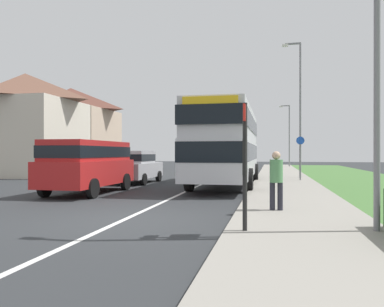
% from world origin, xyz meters
% --- Properties ---
extents(ground_plane, '(120.00, 120.00, 0.00)m').
position_xyz_m(ground_plane, '(0.00, 0.00, 0.00)').
color(ground_plane, '#2D3033').
extents(lane_marking_centre, '(0.14, 60.00, 0.01)m').
position_xyz_m(lane_marking_centre, '(0.00, 8.00, 0.00)').
color(lane_marking_centre, silver).
rests_on(lane_marking_centre, ground_plane).
extents(pavement_near_side, '(3.20, 68.00, 0.12)m').
position_xyz_m(pavement_near_side, '(4.20, 6.00, 0.06)').
color(pavement_near_side, gray).
rests_on(pavement_near_side, ground_plane).
extents(double_decker_bus, '(2.80, 10.47, 3.70)m').
position_xyz_m(double_decker_bus, '(1.37, 9.65, 2.14)').
color(double_decker_bus, '#BCBCC1').
rests_on(double_decker_bus, ground_plane).
extents(parked_van_red, '(2.11, 4.94, 2.09)m').
position_xyz_m(parked_van_red, '(-3.67, 5.20, 1.25)').
color(parked_van_red, '#B21E1E').
rests_on(parked_van_red, ground_plane).
extents(parked_car_silver, '(2.00, 4.13, 1.72)m').
position_xyz_m(parked_car_silver, '(-3.63, 10.32, 0.94)').
color(parked_car_silver, '#B7B7BC').
rests_on(parked_car_silver, ground_plane).
extents(pedestrian_at_stop, '(0.34, 0.34, 1.67)m').
position_xyz_m(pedestrian_at_stop, '(3.63, 1.46, 0.98)').
color(pedestrian_at_stop, '#23232D').
rests_on(pedestrian_at_stop, ground_plane).
extents(bus_stop_sign, '(0.09, 0.52, 2.60)m').
position_xyz_m(bus_stop_sign, '(3.00, -1.32, 1.54)').
color(bus_stop_sign, black).
rests_on(bus_stop_sign, ground_plane).
extents(cycle_route_sign, '(0.44, 0.08, 2.52)m').
position_xyz_m(cycle_route_sign, '(5.07, 12.83, 1.43)').
color(cycle_route_sign, slate).
rests_on(cycle_route_sign, ground_plane).
extents(street_lamp_near, '(1.14, 0.20, 7.56)m').
position_xyz_m(street_lamp_near, '(5.40, -0.84, 4.33)').
color(street_lamp_near, slate).
rests_on(street_lamp_near, ground_plane).
extents(street_lamp_mid, '(1.14, 0.20, 8.30)m').
position_xyz_m(street_lamp_mid, '(5.12, 14.90, 4.71)').
color(street_lamp_mid, slate).
rests_on(street_lamp_mid, ground_plane).
extents(street_lamp_far, '(1.14, 0.20, 6.88)m').
position_xyz_m(street_lamp_far, '(5.34, 34.18, 3.98)').
color(street_lamp_far, slate).
rests_on(street_lamp_far, ground_plane).
extents(house_terrace_far_side, '(6.88, 12.09, 7.19)m').
position_xyz_m(house_terrace_far_side, '(-13.40, 17.72, 3.60)').
color(house_terrace_far_side, beige).
rests_on(house_terrace_far_side, ground_plane).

